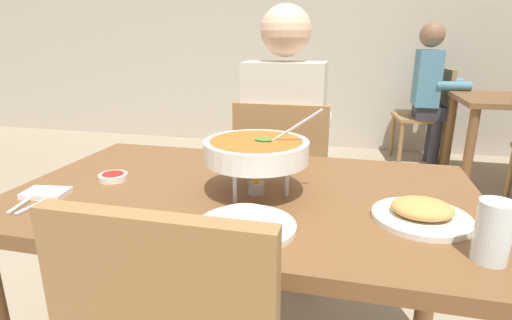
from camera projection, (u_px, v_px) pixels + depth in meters
The scene contains 14 objects.
cafe_rear_partition at pixel (330, 5), 4.13m from camera, with size 10.00×0.10×3.00m, color #BCB2A3.
dining_table_main at pixel (244, 222), 1.23m from camera, with size 1.37×0.82×0.73m.
chair_diner_main at pixel (283, 182), 1.91m from camera, with size 0.44×0.44×0.90m.
diner_main at pixel (285, 132), 1.87m from camera, with size 0.40×0.45×1.31m.
curry_bowl at pixel (256, 151), 1.14m from camera, with size 0.33×0.30×0.26m.
rice_plate at pixel (246, 222), 0.95m from camera, with size 0.24×0.24×0.06m.
appetizer_plate at pixel (422, 213), 0.99m from camera, with size 0.24×0.24×0.06m.
sauce_dish at pixel (113, 177), 1.28m from camera, with size 0.09×0.09×0.02m.
napkin_folded at pixel (46, 193), 1.15m from camera, with size 0.12×0.08×0.02m, color white.
fork_utensil at pixel (27, 200), 1.11m from camera, with size 0.01×0.17×0.01m, color silver.
spoon_utensil at pixel (42, 202), 1.10m from camera, with size 0.01×0.17×0.01m, color silver.
drink_glass at pixel (493, 235), 0.80m from camera, with size 0.07×0.07×0.13m.
chair_bg_middle at pixel (430, 110), 3.82m from camera, with size 0.49×0.49×0.90m.
patron_bg_middle at pixel (431, 86), 3.68m from camera, with size 0.45×0.40×1.31m.
Camera 1 is at (0.30, -1.08, 1.17)m, focal length 28.01 mm.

